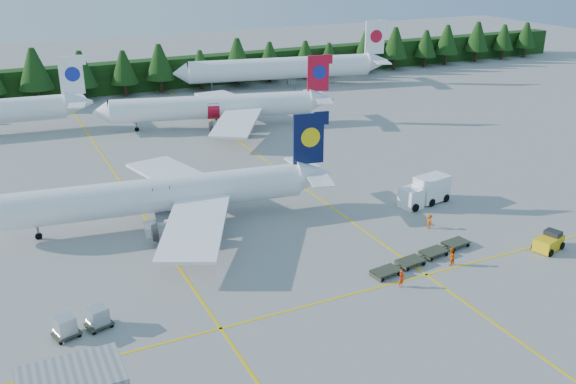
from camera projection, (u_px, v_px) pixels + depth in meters
name	position (u px, v px, depth m)	size (l,w,h in m)	color
ground	(337.00, 261.00, 61.26)	(320.00, 320.00, 0.00)	gray
taxi_stripe_a	(141.00, 211.00, 72.34)	(0.25, 120.00, 0.01)	yellow
taxi_stripe_b	(299.00, 184.00, 80.43)	(0.25, 120.00, 0.01)	yellow
taxi_stripe_cross	(371.00, 289.00, 56.23)	(80.00, 0.25, 0.01)	yellow
treeline_hedge	(134.00, 76.00, 128.84)	(220.00, 4.00, 6.00)	black
airliner_navy	(149.00, 197.00, 67.73)	(37.32, 30.52, 10.88)	white
airliner_red	(209.00, 107.00, 103.48)	(37.40, 30.40, 11.07)	white
airliner_far_right	(275.00, 68.00, 131.05)	(44.09, 12.05, 12.93)	white
airstairs	(164.00, 224.00, 67.28)	(4.30, 5.84, 3.71)	white
service_truck	(424.00, 191.00, 74.01)	(6.68, 3.36, 3.08)	white
baggage_tug	(549.00, 242.00, 63.16)	(3.57, 2.56, 1.72)	yellow
dolly_train	(422.00, 256.00, 61.11)	(12.36, 3.83, 0.15)	#323728
uld_pair	(82.00, 321.00, 49.67)	(4.82, 2.27, 1.51)	#323728
crew_a	(402.00, 279.00, 56.36)	(0.59, 0.39, 1.61)	#FF3505
crew_b	(451.00, 256.00, 60.17)	(0.84, 0.66, 1.74)	#E65404
crew_c	(429.00, 221.00, 67.87)	(0.64, 0.44, 1.56)	#DC5104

